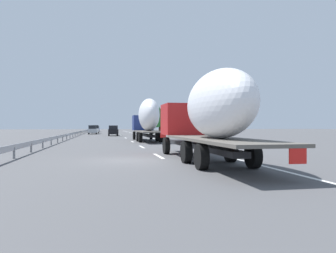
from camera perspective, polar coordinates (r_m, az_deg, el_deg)
The scene contains 20 objects.
ground_plane at distance 56.34m, azimuth -9.93°, elevation -1.69°, with size 260.00×260.00×0.00m, color #4C4C4F.
lane_stripe_0 at distance 18.63m, azimuth -1.69°, elevation -5.25°, with size 3.20×0.20×0.01m, color white.
lane_stripe_1 at distance 26.90m, azimuth -4.65°, elevation -3.61°, with size 3.20×0.20×0.01m, color white.
lane_stripe_2 at distance 36.08m, azimuth -6.33°, elevation -2.67°, with size 3.20×0.20×0.01m, color white.
lane_stripe_3 at distance 47.59m, azimuth -7.52°, elevation -2.01°, with size 3.20×0.20×0.01m, color white.
lane_stripe_4 at distance 61.67m, azimuth -8.37°, elevation -1.54°, with size 3.20×0.20×0.01m, color white.
lane_stripe_5 at distance 72.36m, azimuth -8.79°, elevation -1.30°, with size 3.20×0.20×0.01m, color white.
edge_line_right at distance 61.69m, azimuth -4.92°, elevation -1.54°, with size 110.00×0.20×0.01m, color white.
truck_lead at distance 36.96m, azimuth -3.65°, elevation 1.47°, with size 13.60×2.55×4.79m.
truck_trailing at distance 15.47m, azimuth 7.15°, elevation 2.44°, with size 13.68×2.55×4.17m.
car_blue_sedan at distance 101.57m, azimuth -12.53°, elevation -0.39°, with size 4.42×1.75×1.80m.
car_black_suv at distance 58.12m, azimuth -9.70°, elevation -0.72°, with size 4.38×1.74×1.84m.
car_silver_hatch at distance 70.86m, azimuth -13.22°, elevation -0.56°, with size 4.08×1.81×1.91m.
car_white_van at distance 79.89m, azimuth -12.76°, elevation -0.48°, with size 4.59×1.81×1.95m.
road_sign at distance 60.85m, azimuth -3.70°, elevation 0.34°, with size 0.10×0.90×2.91m.
tree_0 at distance 80.67m, azimuth -1.55°, elevation 1.74°, with size 3.79×3.79×6.62m.
tree_1 at distance 73.15m, azimuth -2.71°, elevation 1.41°, with size 2.47×2.47×5.49m.
tree_2 at distance 76.62m, azimuth -1.51°, elevation 1.74°, with size 2.99×2.99×6.18m.
tree_3 at distance 76.74m, azimuth -1.30°, elevation 1.62°, with size 3.75×3.75×6.07m.
guardrail_median at distance 59.49m, azimuth -15.79°, elevation -1.04°, with size 94.00×0.10×0.76m.
Camera 1 is at (-16.30, 1.27, 1.73)m, focal length 34.42 mm.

